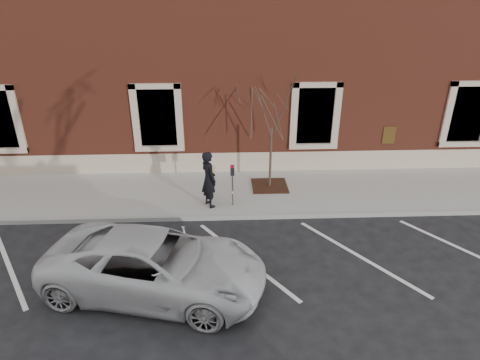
{
  "coord_description": "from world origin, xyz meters",
  "views": [
    {
      "loc": [
        -0.49,
        -11.32,
        6.64
      ],
      "look_at": [
        0.0,
        0.6,
        1.1
      ],
      "focal_mm": 30.0,
      "sensor_mm": 36.0,
      "label": 1
    }
  ],
  "objects_px": {
    "sapling": "(272,110)",
    "white_truck": "(156,264)",
    "parking_meter": "(232,178)",
    "man": "(209,179)"
  },
  "relations": [
    {
      "from": "man",
      "to": "white_truck",
      "type": "xyz_separation_m",
      "value": [
        -1.17,
        -4.03,
        -0.37
      ]
    },
    {
      "from": "man",
      "to": "white_truck",
      "type": "relative_size",
      "value": 0.36
    },
    {
      "from": "man",
      "to": "sapling",
      "type": "distance_m",
      "value": 3.23
    },
    {
      "from": "sapling",
      "to": "white_truck",
      "type": "relative_size",
      "value": 0.78
    },
    {
      "from": "sapling",
      "to": "white_truck",
      "type": "xyz_separation_m",
      "value": [
        -3.36,
        -5.42,
        -2.3
      ]
    },
    {
      "from": "man",
      "to": "parking_meter",
      "type": "distance_m",
      "value": 0.78
    },
    {
      "from": "white_truck",
      "to": "man",
      "type": "bearing_deg",
      "value": -3.35
    },
    {
      "from": "sapling",
      "to": "white_truck",
      "type": "distance_m",
      "value": 6.78
    },
    {
      "from": "man",
      "to": "white_truck",
      "type": "distance_m",
      "value": 4.21
    },
    {
      "from": "parking_meter",
      "to": "white_truck",
      "type": "bearing_deg",
      "value": -95.81
    }
  ]
}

